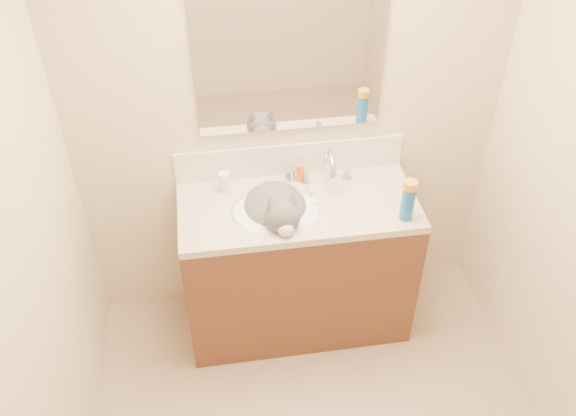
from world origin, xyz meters
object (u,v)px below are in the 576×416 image
object	(u,v)px
amber_bottle	(300,173)
spray_can	(408,204)
faucet	(329,171)
basin	(276,220)
cat	(277,211)
vanity_cabinet	(297,267)
silver_jar	(290,175)
pill_bottle	(225,182)

from	to	relation	value
amber_bottle	spray_can	xyz separation A→B (m)	(0.45, -0.38, 0.04)
faucet	spray_can	world-z (taller)	faucet
amber_bottle	spray_can	bearing A→B (deg)	-39.93
basin	cat	distance (m)	0.05
vanity_cabinet	silver_jar	distance (m)	0.52
cat	spray_can	distance (m)	0.64
spray_can	amber_bottle	bearing A→B (deg)	140.07
faucet	cat	world-z (taller)	faucet
faucet	pill_bottle	world-z (taller)	faucet
vanity_cabinet	pill_bottle	world-z (taller)	pill_bottle
faucet	cat	distance (m)	0.35
silver_jar	spray_can	xyz separation A→B (m)	(0.51, -0.39, 0.06)
vanity_cabinet	faucet	bearing A→B (deg)	37.29
vanity_cabinet	silver_jar	size ratio (longest dim) A/B	18.47
silver_jar	faucet	bearing A→B (deg)	-19.40
vanity_cabinet	spray_can	bearing A→B (deg)	-20.73
cat	spray_can	size ratio (longest dim) A/B	2.66
vanity_cabinet	spray_can	distance (m)	0.76
silver_jar	amber_bottle	size ratio (longest dim) A/B	0.67
cat	pill_bottle	distance (m)	0.31
spray_can	vanity_cabinet	bearing A→B (deg)	159.27
cat	spray_can	xyz separation A→B (m)	(0.61, -0.16, 0.11)
silver_jar	spray_can	world-z (taller)	spray_can
basin	faucet	size ratio (longest dim) A/B	1.61
vanity_cabinet	pill_bottle	distance (m)	0.64
vanity_cabinet	basin	xyz separation A→B (m)	(-0.12, -0.03, 0.38)
vanity_cabinet	basin	world-z (taller)	basin
cat	pill_bottle	bearing A→B (deg)	137.73
vanity_cabinet	silver_jar	xyz separation A→B (m)	(-0.01, 0.20, 0.48)
pill_bottle	silver_jar	world-z (taller)	pill_bottle
vanity_cabinet	pill_bottle	bearing A→B (deg)	155.23
pill_bottle	spray_can	xyz separation A→B (m)	(0.85, -0.35, 0.03)
basin	amber_bottle	world-z (taller)	amber_bottle
faucet	pill_bottle	size ratio (longest dim) A/B	2.54
cat	amber_bottle	world-z (taller)	cat
basin	pill_bottle	world-z (taller)	pill_bottle
faucet	silver_jar	bearing A→B (deg)	160.60
basin	amber_bottle	size ratio (longest dim) A/B	4.67
cat	amber_bottle	distance (m)	0.27
pill_bottle	silver_jar	distance (m)	0.34
silver_jar	vanity_cabinet	bearing A→B (deg)	-86.80
spray_can	pill_bottle	bearing A→B (deg)	157.56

